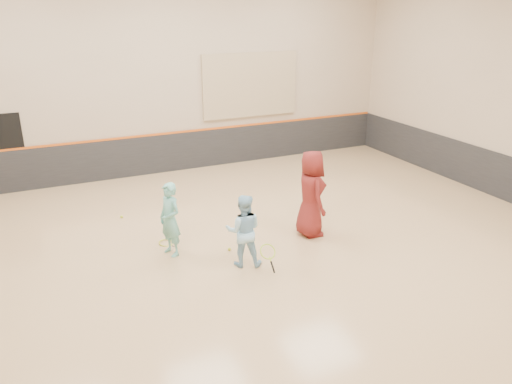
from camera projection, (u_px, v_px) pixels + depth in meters
name	position (u px, v px, depth m)	size (l,w,h in m)	color
room	(245.00, 217.00, 10.22)	(15.04, 12.04, 6.22)	tan
wainscot_back	(168.00, 153.00, 15.37)	(14.90, 0.04, 1.20)	#232326
wainscot_right	(503.00, 177.00, 13.22)	(0.04, 11.90, 1.20)	#232326
accent_stripe	(166.00, 133.00, 15.14)	(14.90, 0.03, 0.06)	#D85914
acoustic_panel	(250.00, 85.00, 15.78)	(3.20, 0.08, 2.00)	tan
doorway	(3.00, 154.00, 13.44)	(1.10, 0.05, 2.20)	black
girl	(170.00, 220.00, 10.17)	(0.57, 0.37, 1.56)	#6DBDB1
instructor	(244.00, 231.00, 9.76)	(0.72, 0.56, 1.49)	#9CD2F1
young_man	(311.00, 194.00, 11.01)	(0.96, 0.62, 1.96)	maroon
held_racket	(268.00, 252.00, 9.63)	(0.51, 0.51, 0.55)	#ADD62E
spare_racket	(166.00, 241.00, 10.87)	(0.70, 0.70, 0.11)	gold
ball_under_racket	(229.00, 249.00, 10.56)	(0.07, 0.07, 0.07)	gold
ball_in_hand	(317.00, 184.00, 10.86)	(0.07, 0.07, 0.07)	#B1D030
ball_beside_spare	(122.00, 217.00, 12.18)	(0.07, 0.07, 0.07)	#D6EA36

